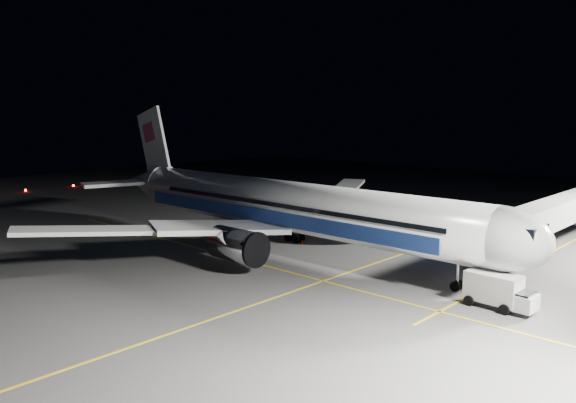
# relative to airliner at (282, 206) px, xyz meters

# --- Properties ---
(ground) EXTENTS (200.00, 200.00, 0.00)m
(ground) POSITION_rel_airliner_xyz_m (1.08, 0.00, -5.16)
(ground) COLOR #4C4C4F
(ground) RESTS_ON ground
(guide_line_main) EXTENTS (0.25, 80.00, 0.01)m
(guide_line_main) POSITION_rel_airliner_xyz_m (11.08, 0.00, -5.16)
(guide_line_main) COLOR gold
(guide_line_main) RESTS_ON ground
(guide_line_cross) EXTENTS (70.00, 0.25, 0.01)m
(guide_line_cross) POSITION_rel_airliner_xyz_m (1.08, -6.00, -5.16)
(guide_line_cross) COLOR gold
(guide_line_cross) RESTS_ON ground
(guide_line_side) EXTENTS (0.25, 40.00, 0.01)m
(guide_line_side) POSITION_rel_airliner_xyz_m (23.08, 10.00, -5.16)
(guide_line_side) COLOR gold
(guide_line_side) RESTS_ON ground
(airliner) EXTENTS (61.48, 54.22, 16.64)m
(airliner) POSITION_rel_airliner_xyz_m (0.00, 0.00, 0.00)
(airliner) COLOR silver
(airliner) RESTS_ON ground
(jet_bridge) EXTENTS (3.60, 34.40, 6.30)m
(jet_bridge) POSITION_rel_airliner_xyz_m (23.08, 18.06, -0.58)
(jet_bridge) COLOR #B2B2B7
(jet_bridge) RESTS_ON ground
(taxiway_lights) EXTENTS (0.44, 60.44, 0.44)m
(taxiway_lights) POSITION_rel_airliner_xyz_m (-70.92, 0.00, -4.94)
(taxiway_lights) COLOR #FF140A
(taxiway_lights) RESTS_ON ground
(service_truck) EXTENTS (5.63, 2.66, 2.83)m
(service_truck) POSITION_rel_airliner_xyz_m (26.20, -2.02, -3.65)
(service_truck) COLOR silver
(service_truck) RESTS_ON ground
(baggage_tug) EXTENTS (2.62, 2.40, 1.54)m
(baggage_tug) POSITION_rel_airliner_xyz_m (-10.19, 17.62, -4.45)
(baggage_tug) COLOR black
(baggage_tug) RESTS_ON ground
(safety_cone_a) EXTENTS (0.37, 0.37, 0.55)m
(safety_cone_a) POSITION_rel_airliner_xyz_m (-2.33, 4.00, -4.89)
(safety_cone_a) COLOR #FE3D0A
(safety_cone_a) RESTS_ON ground
(safety_cone_b) EXTENTS (0.34, 0.34, 0.51)m
(safety_cone_b) POSITION_rel_airliner_xyz_m (-0.43, 4.04, -4.91)
(safety_cone_b) COLOR #FE3D0A
(safety_cone_b) RESTS_ON ground
(safety_cone_c) EXTENTS (0.37, 0.37, 0.56)m
(safety_cone_c) POSITION_rel_airliner_xyz_m (4.61, 9.98, -4.89)
(safety_cone_c) COLOR #FE3D0A
(safety_cone_c) RESTS_ON ground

